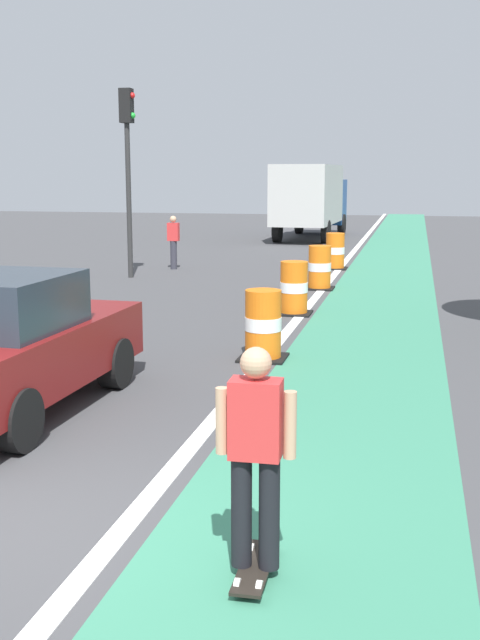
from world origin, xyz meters
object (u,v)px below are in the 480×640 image
object	(u,v)px
parked_sedan_nearest	(6,345)
traffic_barrel_back	(320,268)
traffic_barrel_mid	(294,289)
pedestrian_crossing	(173,241)
traffic_barrel_front	(263,326)
delivery_truck_down_block	(311,197)
traffic_barrel_far	(335,251)
skateboarder_on_lane	(256,456)
traffic_light_corner	(128,149)

from	to	relation	value
parked_sedan_nearest	traffic_barrel_back	size ratio (longest dim) A/B	3.81
traffic_barrel_mid	pedestrian_crossing	xyz separation A→B (m)	(-4.74, 6.83, 0.33)
traffic_barrel_front	delivery_truck_down_block	world-z (taller)	delivery_truck_down_block
parked_sedan_nearest	delivery_truck_down_block	distance (m)	26.37
traffic_barrel_mid	parked_sedan_nearest	bearing A→B (deg)	-107.60
traffic_barrel_mid	traffic_barrel_back	world-z (taller)	same
traffic_barrel_mid	delivery_truck_down_block	world-z (taller)	delivery_truck_down_block
traffic_barrel_far	delivery_truck_down_block	world-z (taller)	delivery_truck_down_block
parked_sedan_nearest	traffic_barrel_back	world-z (taller)	parked_sedan_nearest
skateboarder_on_lane	delivery_truck_down_block	xyz separation A→B (m)	(-3.56, 29.55, 0.94)
skateboarder_on_lane	traffic_barrel_back	size ratio (longest dim) A/B	1.55
skateboarder_on_lane	traffic_light_corner	world-z (taller)	traffic_light_corner
traffic_barrel_back	traffic_light_corner	world-z (taller)	traffic_light_corner
parked_sedan_nearest	traffic_barrel_mid	xyz separation A→B (m)	(2.35, 7.40, -0.30)
delivery_truck_down_block	traffic_barrel_back	bearing A→B (deg)	-81.52
skateboarder_on_lane	traffic_barrel_mid	distance (m)	10.69
traffic_barrel_mid	traffic_barrel_front	bearing A→B (deg)	-87.98
pedestrian_crossing	traffic_barrel_far	bearing A→B (deg)	13.24
skateboarder_on_lane	traffic_barrel_back	world-z (taller)	skateboarder_on_lane
parked_sedan_nearest	traffic_barrel_mid	world-z (taller)	parked_sedan_nearest
traffic_barrel_back	pedestrian_crossing	distance (m)	5.78
traffic_barrel_back	traffic_light_corner	distance (m)	6.26
traffic_barrel_back	pedestrian_crossing	xyz separation A→B (m)	(-4.82, 3.17, 0.33)
traffic_barrel_front	traffic_barrel_mid	world-z (taller)	same
traffic_barrel_back	traffic_light_corner	bearing A→B (deg)	168.95
parked_sedan_nearest	traffic_barrel_mid	bearing A→B (deg)	72.40
traffic_barrel_mid	skateboarder_on_lane	bearing A→B (deg)	-82.65
traffic_barrel_mid	delivery_truck_down_block	distance (m)	19.13
parked_sedan_nearest	traffic_light_corner	distance (m)	12.76
delivery_truck_down_block	pedestrian_crossing	bearing A→B (deg)	-101.85
delivery_truck_down_block	parked_sedan_nearest	bearing A→B (deg)	-90.32
traffic_barrel_mid	delivery_truck_down_block	xyz separation A→B (m)	(-2.20, 18.96, 1.31)
parked_sedan_nearest	pedestrian_crossing	xyz separation A→B (m)	(-2.40, 14.23, 0.03)
traffic_barrel_back	traffic_barrel_far	distance (m)	4.29
delivery_truck_down_block	traffic_barrel_mid	bearing A→B (deg)	-83.39
parked_sedan_nearest	pedestrian_crossing	size ratio (longest dim) A/B	2.58
traffic_barrel_far	traffic_barrel_mid	bearing A→B (deg)	-90.20
traffic_barrel_far	parked_sedan_nearest	bearing A→B (deg)	-98.79
traffic_light_corner	traffic_barrel_mid	bearing A→B (deg)	-41.53
traffic_barrel_mid	pedestrian_crossing	world-z (taller)	pedestrian_crossing
traffic_light_corner	traffic_barrel_front	bearing A→B (deg)	-57.99
skateboarder_on_lane	traffic_barrel_far	distance (m)	18.60
skateboarder_on_lane	traffic_barrel_far	xyz separation A→B (m)	(-1.34, 18.55, -0.38)
pedestrian_crossing	skateboarder_on_lane	bearing A→B (deg)	-70.68
skateboarder_on_lane	traffic_light_corner	size ratio (longest dim) A/B	0.33
traffic_barrel_front	traffic_barrel_far	bearing A→B (deg)	90.55
traffic_barrel_far	pedestrian_crossing	xyz separation A→B (m)	(-4.77, -1.12, 0.33)
skateboarder_on_lane	delivery_truck_down_block	distance (m)	29.78
delivery_truck_down_block	pedestrian_crossing	xyz separation A→B (m)	(-2.54, -12.13, -0.98)
traffic_barrel_mid	traffic_barrel_back	bearing A→B (deg)	88.71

